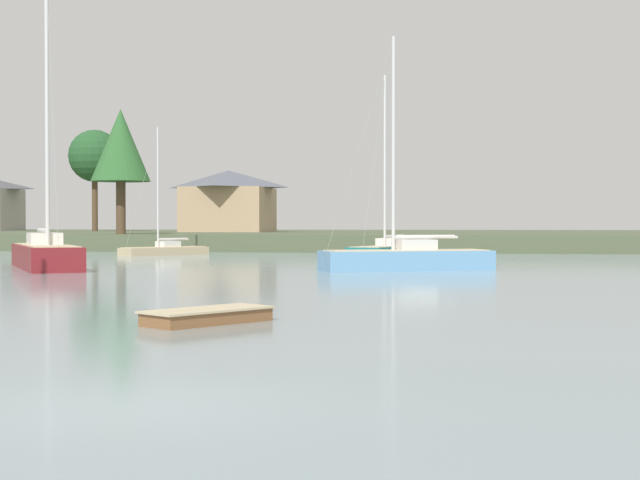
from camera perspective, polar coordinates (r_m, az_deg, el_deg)
The scene contains 10 objects.
ground_plane at distance 12.68m, azimuth -11.00°, elevation -9.50°, with size 456.12×456.12×0.00m, color gray.
far_shore_bank at distance 99.22m, azimuth 6.66°, elevation 0.09°, with size 205.25×53.22×1.34m, color #4C563D.
sailboat_maroon at distance 50.44m, azimuth -15.84°, elevation -1.25°, with size 7.26×9.67×15.49m.
sailboat_sand at distance 69.10m, azimuth -9.14°, elevation -0.72°, with size 5.34×6.34×9.34m.
sailboat_skyblue at distance 46.85m, azimuth 5.12°, elevation -1.48°, with size 8.55×5.56×11.88m.
dinghy_wood at distance 22.37m, azimuth -6.65°, elevation -4.59°, with size 2.82×3.28×0.47m.
sailboat_teal at distance 65.81m, azimuth 4.08°, elevation -0.75°, with size 5.06×8.76×12.66m.
shore_tree_center_right at distance 81.88m, azimuth -11.66°, elevation 5.41°, with size 4.89×4.89×10.34m.
shore_tree_far_left at distance 108.59m, azimuth -13.13°, elevation 4.81°, with size 5.68×5.68×11.06m.
cottage_hillside at distance 99.66m, azimuth -5.41°, elevation 2.35°, with size 9.00×9.04×6.30m.
Camera 1 is at (4.30, -11.70, 2.32)m, focal length 54.36 mm.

